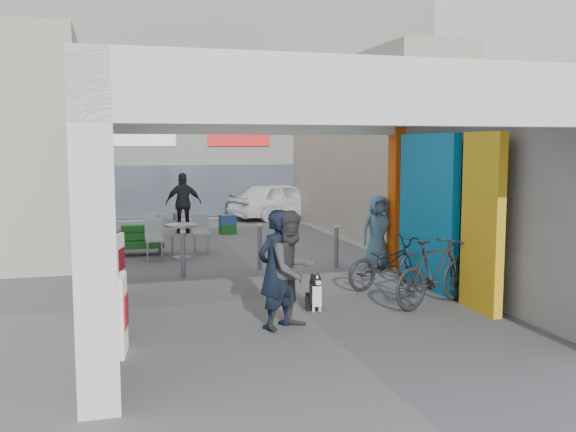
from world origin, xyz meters
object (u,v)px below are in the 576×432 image
object	(u,v)px
bicycle_front	(387,263)
white_van	(280,200)
man_back_turned	(292,270)
bicycle_rear	(435,272)
border_collie	(314,295)
man_crates	(184,203)
produce_stand	(141,243)
man_elderly	(378,231)
cafe_set	(175,242)
man_with_dog	(276,269)

from	to	relation	value
bicycle_front	white_van	distance (m)	11.21
man_back_turned	bicycle_rear	bearing A→B (deg)	-14.23
border_collie	white_van	bearing A→B (deg)	91.85
bicycle_front	man_crates	bearing A→B (deg)	1.40
bicycle_front	bicycle_rear	bearing A→B (deg)	169.79
border_collie	bicycle_front	size ratio (longest dim) A/B	0.35
produce_stand	bicycle_rear	xyz separation A→B (m)	(4.37, -6.25, 0.28)
man_elderly	bicycle_rear	size ratio (longest dim) A/B	0.83
cafe_set	man_back_turned	world-z (taller)	man_back_turned
cafe_set	white_van	world-z (taller)	white_van
white_van	bicycle_front	bearing A→B (deg)	151.31
produce_stand	cafe_set	bearing A→B (deg)	-7.89
border_collie	man_with_dog	size ratio (longest dim) A/B	0.36
produce_stand	white_van	size ratio (longest dim) A/B	0.28
man_with_dog	man_crates	distance (m)	10.23
man_elderly	produce_stand	bearing A→B (deg)	147.32
cafe_set	man_elderly	bearing A→B (deg)	-32.08
produce_stand	man_with_dog	distance (m)	6.96
man_with_dog	white_van	distance (m)	13.60
man_crates	bicycle_front	world-z (taller)	man_crates
man_with_dog	man_crates	xyz separation A→B (m)	(-0.20, 10.23, 0.04)
border_collie	produce_stand	bearing A→B (deg)	126.15
man_crates	bicycle_rear	distance (m)	10.18
white_van	bicycle_rear	bearing A→B (deg)	152.67
man_with_dog	man_elderly	world-z (taller)	man_with_dog
border_collie	man_elderly	world-z (taller)	man_elderly
man_elderly	man_crates	distance (m)	7.25
border_collie	white_van	xyz separation A→B (m)	(2.67, 12.36, 0.41)
produce_stand	border_collie	bearing A→B (deg)	-49.69
produce_stand	border_collie	distance (m)	6.45
white_van	cafe_set	bearing A→B (deg)	123.40
border_collie	man_elderly	bearing A→B (deg)	66.06
man_crates	bicycle_rear	size ratio (longest dim) A/B	0.96
man_elderly	bicycle_front	xyz separation A→B (m)	(-0.63, -1.87, -0.31)
man_with_dog	bicycle_rear	bearing A→B (deg)	158.88
man_elderly	man_with_dog	bearing A→B (deg)	-131.50
cafe_set	man_elderly	size ratio (longest dim) A/B	1.01
produce_stand	man_back_turned	distance (m)	7.09
cafe_set	bicycle_front	size ratio (longest dim) A/B	0.89
cafe_set	border_collie	distance (m)	5.83
man_with_dog	bicycle_rear	distance (m)	2.84
cafe_set	bicycle_rear	distance (m)	6.89
cafe_set	man_crates	distance (m)	3.94
produce_stand	bicycle_front	world-z (taller)	bicycle_front
produce_stand	bicycle_front	bearing A→B (deg)	-30.58
man_back_turned	bicycle_rear	size ratio (longest dim) A/B	0.91
cafe_set	man_with_dog	bearing A→B (deg)	-82.68
man_elderly	white_van	size ratio (longest dim) A/B	0.40
cafe_set	bicycle_rear	world-z (taller)	bicycle_rear
bicycle_front	man_back_turned	bearing A→B (deg)	113.43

